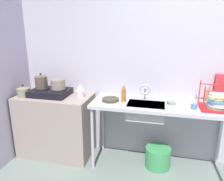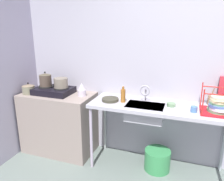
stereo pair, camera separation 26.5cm
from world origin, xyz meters
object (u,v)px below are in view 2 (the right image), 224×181
at_px(sink_basin, 145,112).
at_px(dish_rack, 219,106).
at_px(bucket_on_floor, 157,160).
at_px(bottle_by_sink, 123,95).
at_px(pot_beside_stove, 28,89).
at_px(faucet, 145,91).
at_px(percolator, 82,90).
at_px(frying_pan, 110,100).
at_px(pot_on_left_burner, 45,80).
at_px(utensil_jar, 211,100).
at_px(cup_by_rack, 194,109).
at_px(stove, 54,90).
at_px(pot_on_right_burner, 61,83).
at_px(small_bowl_on_drainboard, 171,105).

height_order(sink_basin, dish_rack, dish_rack).
bearing_deg(bucket_on_floor, bottle_by_sink, -177.73).
xyz_separation_m(pot_beside_stove, faucet, (1.55, 0.20, 0.06)).
relative_size(percolator, bucket_on_floor, 0.55).
bearing_deg(frying_pan, pot_on_left_burner, 177.87).
distance_m(percolator, utensil_jar, 1.58).
bearing_deg(dish_rack, frying_pan, -179.39).
xyz_separation_m(bottle_by_sink, utensil_jar, (0.99, 0.24, -0.03)).
height_order(pot_on_left_burner, bottle_by_sink, pot_on_left_burner).
height_order(pot_on_left_burner, cup_by_rack, pot_on_left_burner).
relative_size(stove, pot_on_right_burner, 2.76).
height_order(pot_on_right_burner, percolator, pot_on_right_burner).
bearing_deg(faucet, small_bowl_on_drainboard, -10.88).
bearing_deg(pot_on_right_burner, pot_beside_stove, -164.73).
distance_m(frying_pan, bottle_by_sink, 0.17).
bearing_deg(bucket_on_floor, sink_basin, -167.32).
relative_size(stove, dish_rack, 1.38).
distance_m(percolator, dish_rack, 1.62).
distance_m(faucet, dish_rack, 0.81).
distance_m(stove, small_bowl_on_drainboard, 1.55).
bearing_deg(bottle_by_sink, percolator, 174.43).
distance_m(pot_on_left_burner, faucet, 1.35).
relative_size(pot_beside_stove, percolator, 0.95).
xyz_separation_m(pot_on_left_burner, utensil_jar, (2.09, 0.22, -0.13)).
bearing_deg(stove, frying_pan, -2.44).
height_order(pot_beside_stove, sink_basin, pot_beside_stove).
distance_m(sink_basin, bucket_on_floor, 0.65).
relative_size(stove, frying_pan, 2.41).
distance_m(stove, pot_beside_stove, 0.34).
relative_size(bottle_by_sink, utensil_jar, 0.95).
bearing_deg(bottle_by_sink, stove, 178.59).
distance_m(pot_on_left_burner, percolator, 0.54).
bearing_deg(pot_beside_stove, faucet, 7.29).
distance_m(small_bowl_on_drainboard, bucket_on_floor, 0.74).
height_order(faucet, dish_rack, dish_rack).
relative_size(pot_on_right_burner, faucet, 0.88).
xyz_separation_m(sink_basin, frying_pan, (-0.43, 0.01, 0.11)).
xyz_separation_m(cup_by_rack, utensil_jar, (0.18, 0.30, 0.03)).
bearing_deg(bucket_on_floor, pot_on_right_burner, 179.72).
distance_m(percolator, small_bowl_on_drainboard, 1.14).
bearing_deg(dish_rack, bottle_by_sink, -179.89).
bearing_deg(frying_pan, small_bowl_on_drainboard, 4.18).
bearing_deg(cup_by_rack, sink_basin, 175.62).
distance_m(sink_basin, frying_pan, 0.45).
xyz_separation_m(frying_pan, bottle_by_sink, (0.16, 0.01, 0.07)).
height_order(stove, bottle_by_sink, bottle_by_sink).
height_order(dish_rack, bucket_on_floor, dish_rack).
distance_m(pot_on_left_burner, utensil_jar, 2.11).
bearing_deg(dish_rack, pot_on_left_burner, 179.40).
bearing_deg(frying_pan, utensil_jar, 12.40).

